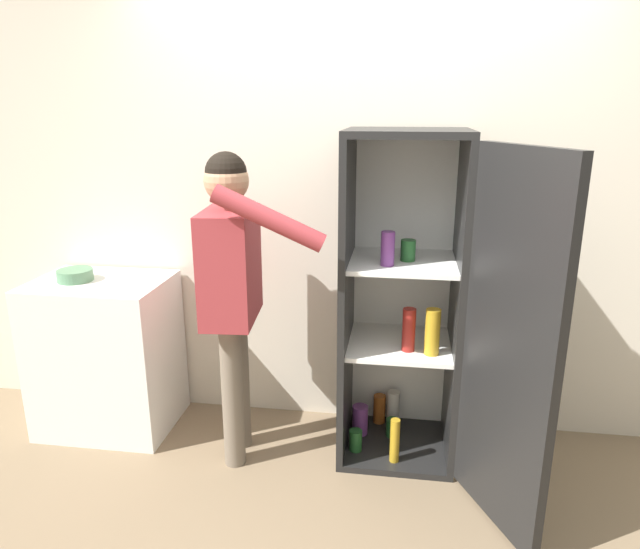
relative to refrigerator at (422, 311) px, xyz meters
The scene contains 6 objects.
ground_plane 1.07m from the refrigerator, 121.48° to the right, with size 12.00×12.00×0.00m, color #7A664C.
wall_back 0.69m from the refrigerator, 130.11° to the left, with size 7.00×0.06×2.55m.
refrigerator is the anchor object (origin of this frame).
person 0.97m from the refrigerator, behind, with size 0.66×0.57×1.63m.
counter 1.83m from the refrigerator, behind, with size 0.74×0.55×0.90m.
bowl 1.91m from the refrigerator, behind, with size 0.19×0.19×0.06m.
Camera 1 is at (0.23, -2.17, 1.83)m, focal length 32.00 mm.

